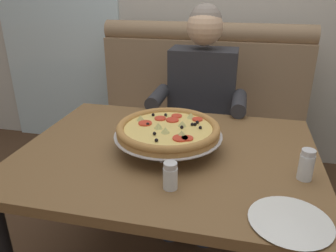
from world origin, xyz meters
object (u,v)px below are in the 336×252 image
(booth_bench, at_px, (197,133))
(shaker_pepper_flakes, at_px, (306,167))
(plate_near_left, at_px, (290,219))
(patio_chair, at_px, (84,63))
(shaker_parmesan, at_px, (170,178))
(pizza, at_px, (169,130))
(diner_main, at_px, (200,104))
(dining_table, at_px, (167,168))

(booth_bench, xyz_separation_m, shaker_pepper_flakes, (0.52, -1.04, 0.38))
(plate_near_left, distance_m, patio_chair, 3.36)
(shaker_parmesan, relative_size, plate_near_left, 0.40)
(pizza, bearing_deg, diner_main, 86.57)
(booth_bench, bearing_deg, dining_table, -90.00)
(patio_chair, bearing_deg, diner_main, -46.01)
(diner_main, relative_size, shaker_parmesan, 13.15)
(booth_bench, bearing_deg, pizza, -89.78)
(plate_near_left, bearing_deg, shaker_parmesan, 166.15)
(booth_bench, bearing_deg, diner_main, -80.83)
(dining_table, height_order, patio_chair, patio_chair)
(dining_table, distance_m, patio_chair, 2.80)
(pizza, bearing_deg, shaker_pepper_flakes, -12.72)
(booth_bench, xyz_separation_m, plate_near_left, (0.45, -1.30, 0.34))
(booth_bench, bearing_deg, shaker_parmesan, -86.57)
(dining_table, xyz_separation_m, pizza, (0.00, 0.01, 0.17))
(patio_chair, bearing_deg, pizza, -56.04)
(shaker_pepper_flakes, bearing_deg, shaker_parmesan, -160.04)
(shaker_parmesan, bearing_deg, plate_near_left, -13.85)
(dining_table, distance_m, diner_main, 0.68)
(dining_table, height_order, plate_near_left, plate_near_left)
(booth_bench, relative_size, shaker_parmesan, 15.27)
(booth_bench, relative_size, pizza, 3.32)
(pizza, xyz_separation_m, plate_near_left, (0.45, -0.37, -0.08))
(dining_table, relative_size, shaker_parmesan, 12.59)
(dining_table, distance_m, plate_near_left, 0.58)
(dining_table, relative_size, shaker_pepper_flakes, 10.65)
(patio_chair, bearing_deg, booth_bench, -41.77)
(diner_main, xyz_separation_m, shaker_parmesan, (0.03, -0.94, 0.06))
(booth_bench, height_order, dining_table, booth_bench)
(dining_table, relative_size, pizza, 2.74)
(dining_table, bearing_deg, patio_chair, 123.74)
(dining_table, bearing_deg, pizza, 75.84)
(diner_main, xyz_separation_m, pizza, (-0.04, -0.66, 0.11))
(diner_main, bearing_deg, pizza, -93.43)
(dining_table, relative_size, plate_near_left, 5.05)
(shaker_pepper_flakes, height_order, patio_chair, patio_chair)
(booth_bench, height_order, shaker_parmesan, booth_bench)
(shaker_pepper_flakes, relative_size, plate_near_left, 0.47)
(diner_main, bearing_deg, shaker_parmesan, -88.21)
(shaker_parmesan, distance_m, patio_chair, 3.07)
(booth_bench, distance_m, diner_main, 0.41)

